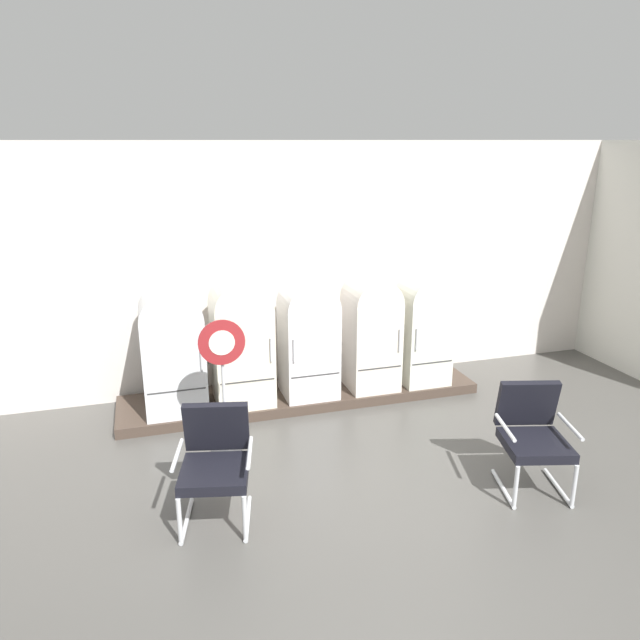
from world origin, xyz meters
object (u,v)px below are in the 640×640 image
Objects in this scene: refrigerator_2 at (308,335)px; refrigerator_3 at (371,329)px; refrigerator_4 at (423,326)px; refrigerator_0 at (172,346)px; sign_stand at (224,388)px; refrigerator_1 at (242,337)px; armchair_left at (215,458)px; armchair_right at (533,432)px.

refrigerator_3 is (0.82, 0.02, -0.01)m from refrigerator_2.
refrigerator_4 is at bearing -2.82° from refrigerator_3.
refrigerator_0 reaches higher than sign_stand.
refrigerator_1 is 1.04m from sign_stand.
refrigerator_0 is 1.02× the size of refrigerator_2.
refrigerator_3 is 1.45× the size of armchair_left.
refrigerator_1 is 1.09× the size of refrigerator_4.
refrigerator_3 is at bearing 105.92° from armchair_right.
refrigerator_4 is at bearing 19.09° from sign_stand.
refrigerator_0 reaches higher than armchair_right.
armchair_left is at bearing -124.52° from refrigerator_2.
sign_stand is at bearing 77.94° from armchair_left.
armchair_right is (2.89, -0.36, 0.00)m from armchair_left.
armchair_left is at bearing -105.91° from refrigerator_1.
armchair_left is (-0.58, -2.03, -0.38)m from refrigerator_1.
refrigerator_0 reaches higher than refrigerator_4.
refrigerator_3 reaches higher than refrigerator_4.
refrigerator_0 is 3.96m from armchair_right.
armchair_left is (0.22, -2.06, -0.35)m from refrigerator_0.
refrigerator_2 reaches higher than sign_stand.
refrigerator_3 is at bearing 42.70° from armchair_left.
refrigerator_1 is 1.05× the size of sign_stand.
refrigerator_4 is at bearing 34.48° from armchair_left.
refrigerator_0 is at bearing 95.97° from armchair_left.
sign_stand reaches higher than armchair_left.
refrigerator_2 is (1.61, -0.04, -0.01)m from refrigerator_0.
refrigerator_0 is 0.80m from refrigerator_1.
refrigerator_1 is 2.15m from armchair_left.
armchair_right is at bearing -28.28° from sign_stand.
refrigerator_3 is (2.42, -0.02, -0.02)m from refrigerator_0.
refrigerator_0 reaches higher than refrigerator_3.
refrigerator_1 is 1.07× the size of refrigerator_3.
refrigerator_0 is at bearing 178.95° from refrigerator_4.
refrigerator_1 is at bearing 69.97° from sign_stand.
refrigerator_4 is at bearing -0.67° from refrigerator_2.
refrigerator_1 is at bearing -179.86° from refrigerator_3.
refrigerator_2 is 1.53m from refrigerator_4.
refrigerator_2 is (0.81, -0.01, -0.04)m from refrigerator_1.
armchair_right is at bearing -90.59° from refrigerator_4.
refrigerator_3 is 1.02× the size of refrigerator_4.
refrigerator_1 is 1.55× the size of armchair_right.
refrigerator_3 is 2.52m from armchair_right.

